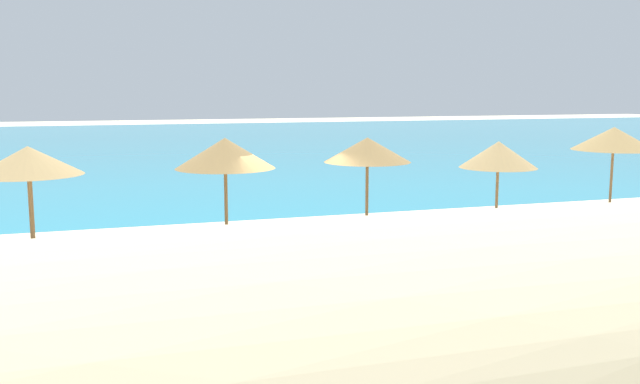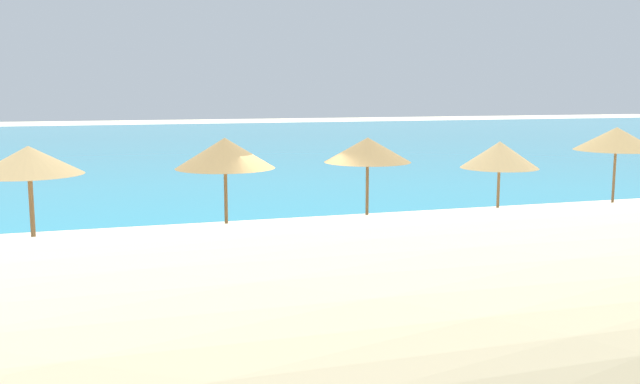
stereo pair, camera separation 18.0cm
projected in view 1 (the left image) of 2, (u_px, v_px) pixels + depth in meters
The scene contains 7 objects.
ground_plane at pixel (302, 268), 15.46m from camera, with size 160.00×160.00×0.00m, color beige.
sea_water at pixel (158, 145), 50.41m from camera, with size 160.00×62.13×0.01m, color teal.
beach_umbrella_2 at pixel (28, 161), 14.54m from camera, with size 2.25×2.25×2.78m.
beach_umbrella_3 at pixel (225, 153), 15.65m from camera, with size 2.27×2.27×2.88m.
beach_umbrella_4 at pixel (367, 150), 16.62m from camera, with size 2.10×2.10×2.82m.
beach_umbrella_5 at pixel (498, 155), 18.07m from camera, with size 2.02×2.02×2.62m.
beach_umbrella_6 at pixel (614, 139), 19.26m from camera, with size 2.27×2.27×2.93m.
Camera 1 is at (-4.22, -14.45, 3.94)m, focal length 38.92 mm.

